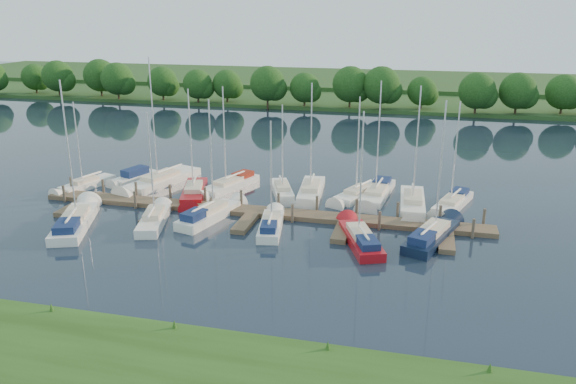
% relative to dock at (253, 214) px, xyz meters
% --- Properties ---
extents(ground, '(260.00, 260.00, 0.00)m').
position_rel_dock_xyz_m(ground, '(0.00, -7.31, -0.20)').
color(ground, black).
rests_on(ground, ground).
extents(near_bank, '(90.00, 10.00, 0.50)m').
position_rel_dock_xyz_m(near_bank, '(0.00, -23.31, 0.05)').
color(near_bank, '#224313').
rests_on(near_bank, ground).
extents(dock, '(40.00, 6.00, 0.40)m').
position_rel_dock_xyz_m(dock, '(0.00, 0.00, 0.00)').
color(dock, brown).
rests_on(dock, ground).
extents(mooring_pilings, '(38.24, 2.84, 2.00)m').
position_rel_dock_xyz_m(mooring_pilings, '(0.00, 1.13, 0.40)').
color(mooring_pilings, '#473D33').
rests_on(mooring_pilings, ground).
extents(far_shore, '(180.00, 30.00, 0.60)m').
position_rel_dock_xyz_m(far_shore, '(0.00, 67.69, 0.10)').
color(far_shore, '#24451A').
rests_on(far_shore, ground).
extents(distant_hill, '(220.00, 40.00, 1.40)m').
position_rel_dock_xyz_m(distant_hill, '(0.00, 92.69, 0.50)').
color(distant_hill, '#2E5224').
rests_on(distant_hill, ground).
extents(treeline, '(146.56, 8.64, 8.15)m').
position_rel_dock_xyz_m(treeline, '(1.93, 54.81, 3.76)').
color(treeline, '#38281C').
rests_on(treeline, ground).
extents(sailboat_n_0, '(3.29, 7.01, 9.02)m').
position_rel_dock_xyz_m(sailboat_n_0, '(-18.60, 3.58, 0.07)').
color(sailboat_n_0, white).
rests_on(sailboat_n_0, ground).
extents(motorboat, '(3.20, 5.84, 1.69)m').
position_rel_dock_xyz_m(motorboat, '(-15.04, 6.94, 0.15)').
color(motorboat, white).
rests_on(motorboat, ground).
extents(sailboat_n_2, '(4.91, 10.50, 13.19)m').
position_rel_dock_xyz_m(sailboat_n_2, '(-11.87, 6.35, 0.08)').
color(sailboat_n_2, white).
rests_on(sailboat_n_2, ground).
extents(sailboat_n_3, '(3.95, 8.31, 10.66)m').
position_rel_dock_xyz_m(sailboat_n_3, '(-7.04, 3.71, 0.08)').
color(sailboat_n_3, '#A40F16').
rests_on(sailboat_n_3, ground).
extents(sailboat_n_4, '(4.25, 8.23, 10.50)m').
position_rel_dock_xyz_m(sailboat_n_4, '(-4.65, 6.85, 0.12)').
color(sailboat_n_4, white).
rests_on(sailboat_n_4, ground).
extents(sailboat_n_5, '(3.72, 6.95, 9.08)m').
position_rel_dock_xyz_m(sailboat_n_5, '(0.95, 6.36, 0.08)').
color(sailboat_n_5, white).
rests_on(sailboat_n_5, ground).
extents(sailboat_n_6, '(2.78, 8.77, 11.14)m').
position_rel_dock_xyz_m(sailboat_n_6, '(3.68, 6.69, 0.08)').
color(sailboat_n_6, white).
rests_on(sailboat_n_6, ground).
extents(sailboat_n_7, '(4.42, 7.66, 9.90)m').
position_rel_dock_xyz_m(sailboat_n_7, '(8.08, 7.12, 0.07)').
color(sailboat_n_7, white).
rests_on(sailboat_n_7, ground).
extents(sailboat_n_8, '(2.98, 9.12, 11.34)m').
position_rel_dock_xyz_m(sailboat_n_8, '(9.81, 7.71, 0.10)').
color(sailboat_n_8, white).
rests_on(sailboat_n_8, ground).
extents(sailboat_n_9, '(2.44, 8.86, 11.38)m').
position_rel_dock_xyz_m(sailboat_n_9, '(13.22, 5.44, 0.09)').
color(sailboat_n_9, white).
rests_on(sailboat_n_9, ground).
extents(sailboat_n_10, '(3.93, 7.82, 9.90)m').
position_rel_dock_xyz_m(sailboat_n_10, '(16.67, 6.47, 0.11)').
color(sailboat_n_10, white).
rests_on(sailboat_n_10, ground).
extents(sailboat_s_0, '(5.05, 9.62, 12.27)m').
position_rel_dock_xyz_m(sailboat_s_0, '(-13.52, -5.60, 0.13)').
color(sailboat_s_0, white).
rests_on(sailboat_s_0, ground).
extents(sailboat_s_1, '(3.35, 7.48, 9.71)m').
position_rel_dock_xyz_m(sailboat_s_1, '(-7.47, -3.61, 0.09)').
color(sailboat_s_1, white).
rests_on(sailboat_s_1, ground).
extents(sailboat_s_2, '(3.63, 8.20, 10.58)m').
position_rel_dock_xyz_m(sailboat_s_2, '(-3.33, -1.56, 0.15)').
color(sailboat_s_2, white).
rests_on(sailboat_s_2, ground).
extents(sailboat_s_3, '(2.68, 7.17, 9.22)m').
position_rel_dock_xyz_m(sailboat_s_3, '(2.31, -2.59, 0.13)').
color(sailboat_s_3, white).
rests_on(sailboat_s_3, ground).
extents(sailboat_s_4, '(4.30, 8.09, 10.42)m').
position_rel_dock_xyz_m(sailboat_s_4, '(9.61, -3.61, 0.12)').
color(sailboat_s_4, '#A40F16').
rests_on(sailboat_s_4, ground).
extents(sailboat_s_5, '(4.45, 8.69, 11.20)m').
position_rel_dock_xyz_m(sailboat_s_5, '(14.99, -1.80, 0.14)').
color(sailboat_s_5, black).
rests_on(sailboat_s_5, ground).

